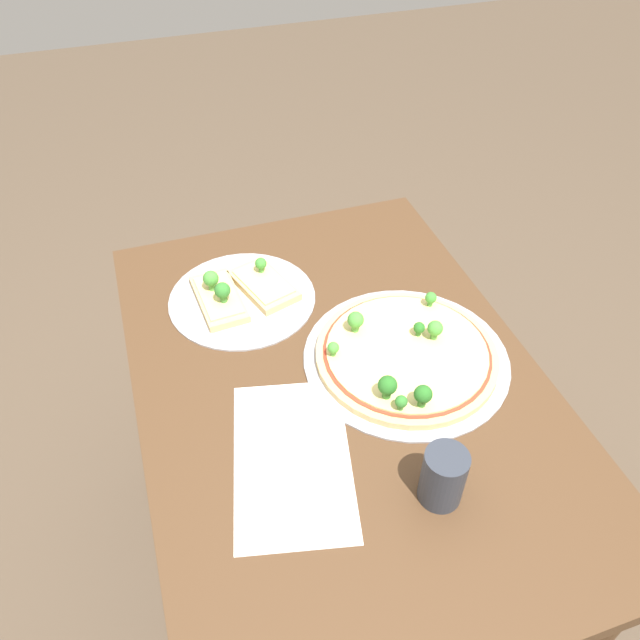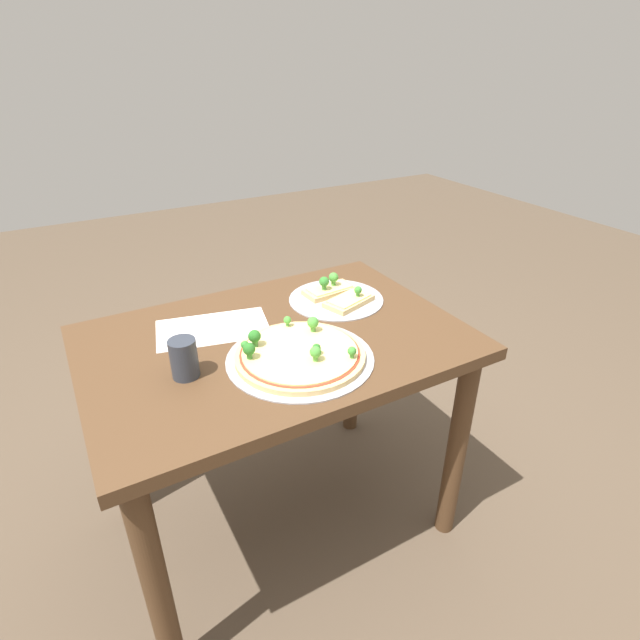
% 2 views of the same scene
% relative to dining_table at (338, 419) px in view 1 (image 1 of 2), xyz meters
% --- Properties ---
extents(ground_plane, '(8.00, 8.00, 0.00)m').
position_rel_dining_table_xyz_m(ground_plane, '(0.00, 0.00, -0.61)').
color(ground_plane, brown).
extents(dining_table, '(1.03, 0.71, 0.72)m').
position_rel_dining_table_xyz_m(dining_table, '(0.00, 0.00, 0.00)').
color(dining_table, '#4C331E').
rests_on(dining_table, ground_plane).
extents(pizza_tray_whole, '(0.38, 0.38, 0.07)m').
position_rel_dining_table_xyz_m(pizza_tray_whole, '(-0.01, 0.13, 0.13)').
color(pizza_tray_whole, '#A3A3A8').
rests_on(pizza_tray_whole, dining_table).
extents(pizza_tray_slice, '(0.30, 0.30, 0.07)m').
position_rel_dining_table_xyz_m(pizza_tray_slice, '(-0.27, -0.12, 0.13)').
color(pizza_tray_slice, '#A3A3A8').
rests_on(pizza_tray_slice, dining_table).
extents(drinking_cup, '(0.07, 0.07, 0.10)m').
position_rel_dining_table_xyz_m(drinking_cup, '(0.27, 0.06, 0.17)').
color(drinking_cup, '#2D333D').
rests_on(drinking_cup, dining_table).
extents(paper_menu, '(0.34, 0.25, 0.00)m').
position_rel_dining_table_xyz_m(paper_menu, '(0.14, -0.13, 0.12)').
color(paper_menu, white).
rests_on(paper_menu, dining_table).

